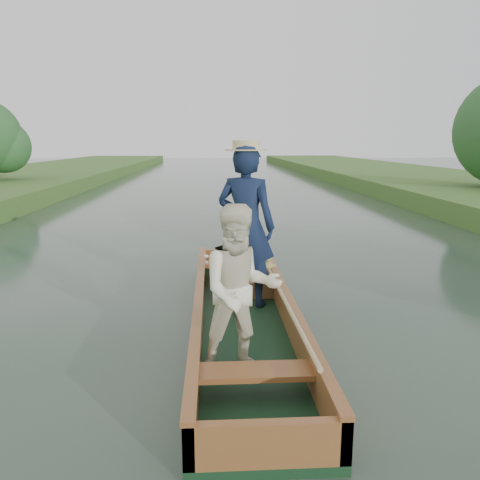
{
  "coord_description": "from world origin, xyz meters",
  "views": [
    {
      "loc": [
        -0.34,
        -5.13,
        2.16
      ],
      "look_at": [
        0.0,
        0.6,
        0.95
      ],
      "focal_mm": 35.0,
      "sensor_mm": 36.0,
      "label": 1
    }
  ],
  "objects": [
    {
      "name": "punt",
      "position": [
        0.01,
        -0.01,
        0.67
      ],
      "size": [
        1.12,
        5.0,
        2.16
      ],
      "color": "black",
      "rests_on": "ground"
    },
    {
      "name": "trees_far",
      "position": [
        3.17,
        12.0,
        2.4
      ],
      "size": [
        22.8,
        7.91,
        4.48
      ],
      "color": "#47331E",
      "rests_on": "ground"
    },
    {
      "name": "ground",
      "position": [
        0.0,
        0.0,
        0.0
      ],
      "size": [
        120.0,
        120.0,
        0.0
      ],
      "primitive_type": "plane",
      "color": "#283D30",
      "rests_on": "ground"
    }
  ]
}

